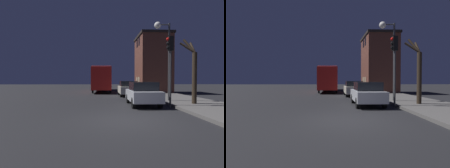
# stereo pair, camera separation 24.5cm
# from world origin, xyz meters

# --- Properties ---
(ground_plane) EXTENTS (120.00, 120.00, 0.00)m
(ground_plane) POSITION_xyz_m (0.00, 0.00, 0.00)
(ground_plane) COLOR black
(brick_building) EXTENTS (4.09, 5.65, 7.50)m
(brick_building) POSITION_xyz_m (5.47, 15.73, 3.93)
(brick_building) COLOR brown
(brick_building) RESTS_ON sidewalk
(streetlamp) EXTENTS (1.23, 0.51, 5.98)m
(streetlamp) POSITION_xyz_m (3.48, 5.68, 4.65)
(streetlamp) COLOR #38383A
(streetlamp) RESTS_ON sidewalk
(traffic_light) EXTENTS (0.43, 0.24, 4.46)m
(traffic_light) POSITION_xyz_m (3.11, 3.25, 3.19)
(traffic_light) COLOR #38383A
(traffic_light) RESTS_ON ground
(bare_tree) EXTENTS (1.06, 0.80, 4.38)m
(bare_tree) POSITION_xyz_m (4.94, 3.87, 2.25)
(bare_tree) COLOR #2D2319
(bare_tree) RESTS_ON sidewalk
(bus) EXTENTS (2.48, 11.74, 3.47)m
(bus) POSITION_xyz_m (-1.35, 19.14, 2.07)
(bus) COLOR red
(bus) RESTS_ON ground
(car_near_lane) EXTENTS (1.83, 3.82, 1.60)m
(car_near_lane) POSITION_xyz_m (1.61, 4.25, 0.84)
(car_near_lane) COLOR #B7BABF
(car_near_lane) RESTS_ON ground
(car_mid_lane) EXTENTS (1.88, 3.83, 1.62)m
(car_mid_lane) POSITION_xyz_m (1.54, 11.18, 0.84)
(car_mid_lane) COLOR beige
(car_mid_lane) RESTS_ON ground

